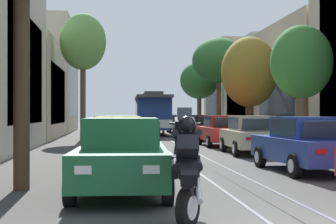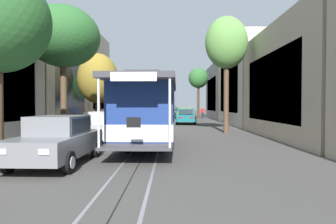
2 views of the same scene
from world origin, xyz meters
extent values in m
plane|color=#4C4947|center=(0.00, 19.59, 0.00)|extent=(160.00, 160.00, 0.00)
cube|color=gray|center=(-0.53, 22.48, 0.01)|extent=(0.08, 56.96, 0.01)
cube|color=gray|center=(0.53, 22.48, 0.01)|extent=(0.08, 56.96, 0.01)
cube|color=black|center=(0.00, 22.48, 0.00)|extent=(0.03, 56.96, 0.01)
cube|color=gray|center=(-9.00, 4.12, 3.76)|extent=(4.50, 11.94, 7.52)
cube|color=#2D3842|center=(-6.77, 4.12, 3.38)|extent=(0.04, 8.57, 4.51)
cube|color=beige|center=(-9.25, 16.36, 4.05)|extent=(4.99, 11.94, 8.10)
cube|color=#2D3842|center=(-6.77, 16.36, 3.64)|extent=(0.04, 8.57, 4.86)
cube|color=#BCAD93|center=(-9.49, 28.60, 3.29)|extent=(5.47, 11.94, 6.58)
cube|color=#2D3842|center=(-6.77, 28.60, 2.96)|extent=(0.04, 8.57, 3.95)
cube|color=beige|center=(8.95, 2.90, 3.14)|extent=(4.39, 9.49, 6.29)
cube|color=#2D3842|center=(6.77, 2.90, 2.83)|extent=(0.04, 6.85, 3.77)
cube|color=#BCAD93|center=(9.60, 12.69, 4.90)|extent=(5.70, 9.49, 9.81)
cube|color=#2D3842|center=(6.77, 12.69, 4.41)|extent=(0.04, 6.85, 5.88)
cube|color=#BCAD93|center=(9.33, 22.48, 3.59)|extent=(5.16, 9.49, 7.19)
cube|color=#2D3842|center=(6.77, 22.48, 3.23)|extent=(0.04, 6.85, 4.31)
cube|color=#2D3842|center=(6.77, 32.27, 3.36)|extent=(0.04, 6.85, 4.48)
cube|color=#1E6038|center=(-2.73, 3.92, 0.65)|extent=(1.99, 4.38, 0.66)
cube|color=#1E6038|center=(-2.72, 4.07, 1.28)|extent=(1.57, 2.13, 0.60)
cube|color=#2D3842|center=(-2.76, 3.23, 1.26)|extent=(1.34, 0.28, 0.47)
cube|color=#2D3842|center=(-2.67, 5.25, 1.26)|extent=(1.30, 0.26, 0.45)
cube|color=#2D3842|center=(-1.97, 4.04, 1.28)|extent=(0.11, 1.81, 0.47)
cube|color=#2D3842|center=(-3.47, 4.10, 1.28)|extent=(0.11, 1.81, 0.47)
cube|color=white|center=(-2.27, 1.74, 0.75)|extent=(0.28, 0.05, 0.14)
cube|color=#B21414|center=(-2.07, 6.05, 0.75)|extent=(0.28, 0.05, 0.12)
cube|color=white|center=(-3.38, 1.79, 0.75)|extent=(0.28, 0.05, 0.14)
cube|color=#B21414|center=(-3.19, 6.10, 0.75)|extent=(0.28, 0.05, 0.12)
cylinder|color=black|center=(-1.91, 2.55, 0.32)|extent=(0.23, 0.65, 0.64)
cylinder|color=silver|center=(-1.80, 2.54, 0.32)|extent=(0.04, 0.35, 0.35)
cylinder|color=black|center=(-3.67, 2.63, 0.32)|extent=(0.23, 0.65, 0.64)
cylinder|color=silver|center=(-3.78, 2.63, 0.32)|extent=(0.04, 0.35, 0.35)
cylinder|color=black|center=(-1.79, 5.21, 0.32)|extent=(0.23, 0.65, 0.64)
cylinder|color=silver|center=(-1.68, 5.21, 0.32)|extent=(0.04, 0.35, 0.35)
cylinder|color=black|center=(-3.55, 5.29, 0.32)|extent=(0.23, 0.65, 0.64)
cylinder|color=silver|center=(-3.66, 5.30, 0.32)|extent=(0.04, 0.35, 0.35)
cube|color=gold|center=(-2.76, 10.14, 0.65)|extent=(1.94, 4.36, 0.66)
cube|color=gold|center=(-2.76, 10.29, 1.28)|extent=(1.54, 2.11, 0.60)
cube|color=#2D3842|center=(-2.78, 9.45, 1.26)|extent=(1.34, 0.26, 0.47)
cube|color=#2D3842|center=(-2.72, 11.47, 1.26)|extent=(1.30, 0.24, 0.45)
cube|color=#2D3842|center=(-2.01, 10.27, 1.28)|extent=(0.09, 1.81, 0.47)
cube|color=#2D3842|center=(-3.51, 10.32, 1.28)|extent=(0.09, 1.81, 0.47)
cube|color=white|center=(-2.27, 7.97, 0.75)|extent=(0.28, 0.05, 0.14)
cube|color=#B21414|center=(-2.14, 12.28, 0.75)|extent=(0.28, 0.05, 0.12)
cube|color=white|center=(-3.39, 8.00, 0.75)|extent=(0.28, 0.05, 0.14)
cube|color=#B21414|center=(-3.25, 12.32, 0.75)|extent=(0.28, 0.05, 0.12)
cylinder|color=black|center=(-1.93, 8.78, 0.32)|extent=(0.22, 0.65, 0.64)
cylinder|color=silver|center=(-1.82, 8.78, 0.32)|extent=(0.03, 0.35, 0.35)
cylinder|color=black|center=(-3.68, 8.84, 0.32)|extent=(0.22, 0.65, 0.64)
cylinder|color=silver|center=(-3.79, 8.84, 0.32)|extent=(0.03, 0.35, 0.35)
cylinder|color=black|center=(-1.84, 11.45, 0.32)|extent=(0.22, 0.65, 0.64)
cylinder|color=silver|center=(-1.73, 11.44, 0.32)|extent=(0.03, 0.35, 0.35)
cylinder|color=black|center=(-3.60, 11.50, 0.32)|extent=(0.22, 0.65, 0.64)
cylinder|color=silver|center=(-3.71, 11.51, 0.32)|extent=(0.03, 0.35, 0.35)
cube|color=#196B70|center=(-2.58, 16.03, 0.65)|extent=(1.99, 4.38, 0.66)
cube|color=#196B70|center=(-2.58, 16.18, 1.28)|extent=(1.57, 2.13, 0.60)
cube|color=#2D3842|center=(-2.61, 15.35, 1.26)|extent=(1.34, 0.28, 0.47)
cube|color=#2D3842|center=(-2.52, 17.36, 1.26)|extent=(1.30, 0.26, 0.45)
cube|color=#2D3842|center=(-1.83, 16.15, 1.28)|extent=(0.11, 1.81, 0.47)
cube|color=#2D3842|center=(-3.32, 16.22, 1.28)|extent=(0.11, 1.81, 0.47)
cube|color=white|center=(-2.12, 13.85, 0.75)|extent=(0.28, 0.05, 0.14)
cube|color=#B21414|center=(-1.93, 18.17, 0.75)|extent=(0.28, 0.05, 0.12)
cube|color=white|center=(-3.24, 13.90, 0.75)|extent=(0.28, 0.05, 0.14)
cube|color=#B21414|center=(-3.04, 18.22, 0.75)|extent=(0.28, 0.05, 0.12)
cylinder|color=black|center=(-1.77, 14.66, 0.32)|extent=(0.23, 0.65, 0.64)
cylinder|color=silver|center=(-1.66, 14.66, 0.32)|extent=(0.04, 0.35, 0.35)
cylinder|color=black|center=(-3.52, 14.74, 0.32)|extent=(0.23, 0.65, 0.64)
cylinder|color=silver|center=(-3.63, 14.75, 0.32)|extent=(0.04, 0.35, 0.35)
cylinder|color=black|center=(-1.64, 17.32, 0.32)|extent=(0.23, 0.65, 0.64)
cylinder|color=silver|center=(-1.53, 17.32, 0.32)|extent=(0.04, 0.35, 0.35)
cylinder|color=black|center=(-3.40, 17.40, 0.32)|extent=(0.23, 0.65, 0.64)
cylinder|color=silver|center=(-3.51, 17.41, 0.32)|extent=(0.04, 0.35, 0.35)
cube|color=red|center=(2.74, 1.75, 0.65)|extent=(1.89, 4.34, 0.66)
cube|color=red|center=(2.74, 1.60, 1.28)|extent=(1.52, 2.10, 0.60)
cube|color=#2D3842|center=(2.75, 2.44, 1.26)|extent=(1.34, 0.25, 0.47)
cube|color=#2D3842|center=(2.71, 0.42, 1.26)|extent=(1.30, 0.23, 0.45)
cube|color=#2D3842|center=(1.99, 1.62, 1.28)|extent=(0.07, 1.81, 0.47)
cube|color=#2D3842|center=(3.48, 1.58, 1.28)|extent=(0.07, 1.81, 0.47)
cube|color=white|center=(2.23, 3.92, 0.75)|extent=(0.28, 0.05, 0.14)
cube|color=#B21414|center=(2.13, -0.40, 0.75)|extent=(0.28, 0.05, 0.12)
cube|color=white|center=(3.35, 3.90, 0.75)|extent=(0.28, 0.05, 0.14)
cube|color=#B21414|center=(3.25, -0.42, 0.75)|extent=(0.28, 0.05, 0.12)
cylinder|color=black|center=(1.89, 3.10, 0.32)|extent=(0.21, 0.64, 0.64)
cylinder|color=silver|center=(1.78, 3.10, 0.32)|extent=(0.03, 0.35, 0.35)
cylinder|color=black|center=(3.65, 3.06, 0.32)|extent=(0.21, 0.64, 0.64)
cylinder|color=silver|center=(3.76, 3.06, 0.32)|extent=(0.03, 0.35, 0.35)
cylinder|color=black|center=(1.83, 0.44, 0.32)|extent=(0.21, 0.64, 0.64)
cylinder|color=silver|center=(1.72, 0.44, 0.32)|extent=(0.03, 0.35, 0.35)
cylinder|color=black|center=(3.59, 0.40, 0.32)|extent=(0.21, 0.64, 0.64)
cylinder|color=silver|center=(3.70, 0.39, 0.32)|extent=(0.03, 0.35, 0.35)
cube|color=#233D93|center=(2.56, 7.31, 0.65)|extent=(2.00, 4.38, 0.66)
cube|color=#233D93|center=(2.57, 7.16, 1.28)|extent=(1.57, 2.13, 0.60)
cube|color=#2D3842|center=(2.53, 8.00, 1.26)|extent=(1.34, 0.28, 0.47)
cube|color=#2D3842|center=(2.62, 5.98, 1.26)|extent=(1.30, 0.26, 0.45)
cube|color=#2D3842|center=(1.82, 7.13, 1.28)|extent=(0.11, 1.81, 0.47)
cube|color=#2D3842|center=(3.32, 7.20, 1.28)|extent=(0.11, 1.81, 0.47)
cube|color=white|center=(1.91, 9.45, 0.75)|extent=(0.28, 0.05, 0.14)
cube|color=#B21414|center=(2.10, 5.13, 0.75)|extent=(0.28, 0.05, 0.12)
cube|color=white|center=(3.02, 9.50, 0.75)|extent=(0.28, 0.05, 0.14)
cube|color=#B21414|center=(3.22, 5.18, 0.75)|extent=(0.28, 0.05, 0.12)
cylinder|color=black|center=(1.62, 8.60, 0.32)|extent=(0.23, 0.65, 0.64)
cylinder|color=silver|center=(1.51, 8.60, 0.32)|extent=(0.04, 0.35, 0.35)
cylinder|color=black|center=(3.38, 8.69, 0.32)|extent=(0.23, 0.65, 0.64)
cylinder|color=silver|center=(3.49, 8.69, 0.32)|extent=(0.04, 0.35, 0.35)
cylinder|color=black|center=(1.74, 5.94, 0.32)|extent=(0.23, 0.65, 0.64)
cylinder|color=silver|center=(1.63, 5.94, 0.32)|extent=(0.04, 0.35, 0.35)
cylinder|color=black|center=(3.50, 6.02, 0.32)|extent=(0.23, 0.65, 0.64)
cylinder|color=silver|center=(3.61, 6.03, 0.32)|extent=(0.04, 0.35, 0.35)
cube|color=#C1B28E|center=(2.69, 13.55, 0.65)|extent=(1.92, 4.35, 0.66)
cube|color=#C1B28E|center=(2.68, 13.40, 1.28)|extent=(1.54, 2.11, 0.60)
cube|color=#2D3842|center=(2.71, 14.23, 1.26)|extent=(1.34, 0.26, 0.47)
cube|color=#2D3842|center=(2.65, 12.21, 1.26)|extent=(1.30, 0.24, 0.45)
cube|color=#2D3842|center=(1.93, 13.42, 1.28)|extent=(0.08, 1.81, 0.47)
cube|color=#2D3842|center=(3.43, 13.38, 1.28)|extent=(0.08, 1.81, 0.47)
cube|color=white|center=(2.19, 15.72, 0.75)|extent=(0.28, 0.05, 0.14)
cube|color=#B21414|center=(2.07, 11.40, 0.75)|extent=(0.28, 0.05, 0.12)
cube|color=white|center=(3.31, 15.69, 0.75)|extent=(0.28, 0.05, 0.14)
cube|color=#B21414|center=(3.18, 11.37, 0.75)|extent=(0.28, 0.05, 0.12)
cylinder|color=black|center=(1.85, 14.91, 0.32)|extent=(0.22, 0.65, 0.64)
cylinder|color=silver|center=(1.74, 14.91, 0.32)|extent=(0.03, 0.35, 0.35)
cylinder|color=black|center=(3.60, 14.85, 0.32)|extent=(0.22, 0.65, 0.64)
cylinder|color=silver|center=(3.71, 14.85, 0.32)|extent=(0.03, 0.35, 0.35)
cylinder|color=black|center=(1.77, 12.24, 0.32)|extent=(0.22, 0.65, 0.64)
cylinder|color=silver|center=(1.66, 12.24, 0.32)|extent=(0.03, 0.35, 0.35)
cylinder|color=black|center=(3.53, 12.19, 0.32)|extent=(0.22, 0.65, 0.64)
cylinder|color=silver|center=(3.64, 12.19, 0.32)|extent=(0.03, 0.35, 0.35)
cube|color=red|center=(2.53, 18.53, 0.65)|extent=(1.84, 4.31, 0.66)
cube|color=red|center=(2.53, 18.38, 1.28)|extent=(1.49, 2.08, 0.60)
cube|color=#2D3842|center=(2.52, 19.22, 1.26)|extent=(1.33, 0.23, 0.47)
cube|color=#2D3842|center=(2.54, 17.20, 1.26)|extent=(1.30, 0.21, 0.45)
cube|color=#2D3842|center=(1.78, 18.38, 1.28)|extent=(0.04, 1.81, 0.47)
cube|color=#2D3842|center=(3.28, 18.39, 1.28)|extent=(0.04, 1.81, 0.47)
cube|color=white|center=(1.95, 20.69, 0.75)|extent=(0.28, 0.04, 0.14)
cube|color=#B21414|center=(1.99, 16.37, 0.75)|extent=(0.28, 0.04, 0.12)
cube|color=white|center=(3.07, 20.70, 0.75)|extent=(0.28, 0.04, 0.14)
cube|color=#B21414|center=(3.11, 16.38, 0.75)|extent=(0.28, 0.04, 0.12)
cylinder|color=black|center=(1.64, 19.86, 0.32)|extent=(0.21, 0.64, 0.64)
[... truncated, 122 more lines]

